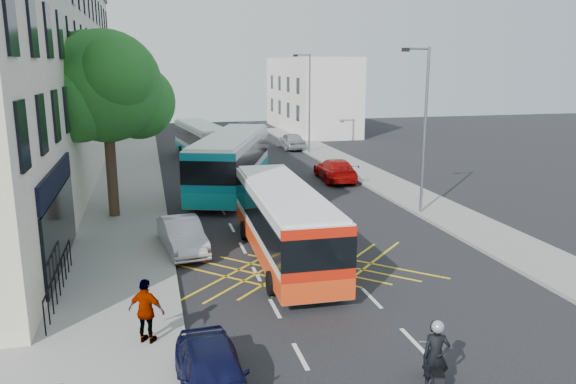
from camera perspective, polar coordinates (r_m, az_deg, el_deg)
ground at (r=16.13m, az=12.68°, el=-14.64°), size 120.00×120.00×0.00m
pavement_left at (r=28.68m, az=-17.18°, el=-2.41°), size 5.00×70.00×0.15m
pavement_right at (r=31.96m, az=12.76°, el=-0.61°), size 3.00×70.00×0.15m
terrace_main at (r=37.88m, az=-25.63°, el=10.75°), size 8.30×45.00×13.50m
terrace_far at (r=68.11m, az=-20.53°, el=10.13°), size 8.00×20.00×10.00m
building_right at (r=63.30m, az=2.24°, el=9.86°), size 6.00×18.00×8.00m
street_tree at (r=27.72m, az=-18.06°, el=10.06°), size 6.30×5.70×8.80m
lamp_near at (r=27.98m, az=13.58°, el=6.91°), size 1.45×0.15×8.00m
lamp_far at (r=46.58m, az=2.08°, el=9.52°), size 1.45×0.15×8.00m
railings at (r=19.40m, az=-22.24°, el=-8.15°), size 0.08×5.60×1.14m
bus_near at (r=21.41m, az=-0.43°, el=-3.05°), size 2.69×10.09×2.82m
bus_mid at (r=33.05m, az=-5.76°, el=3.09°), size 6.56×12.19×3.36m
bus_far at (r=44.22m, az=-8.73°, el=5.11°), size 3.66×10.22×2.81m
motorbike at (r=13.57m, az=14.75°, el=-16.22°), size 0.82×2.01×1.84m
parked_car_blue at (r=13.24m, az=-7.66°, el=-17.83°), size 1.65×3.77×1.26m
parked_car_silver at (r=22.91m, az=-10.70°, el=-4.34°), size 1.96×4.21×1.34m
red_hatchback at (r=36.21m, az=4.81°, el=2.28°), size 2.32×5.04×1.43m
distant_car_grey at (r=52.50m, az=-6.63°, el=5.51°), size 2.48×4.94×1.34m
distant_car_silver at (r=49.55m, az=0.34°, el=5.23°), size 1.79×4.35×1.48m
distant_car_dark at (r=60.33m, az=-3.77°, el=6.47°), size 1.46×3.77×1.23m
pedestrian_far at (r=15.51m, az=-14.18°, el=-11.65°), size 1.11×0.88×1.76m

